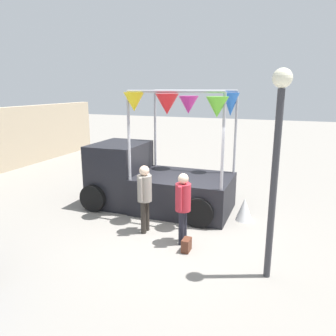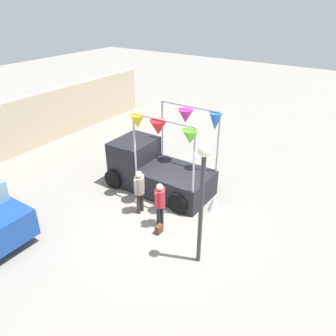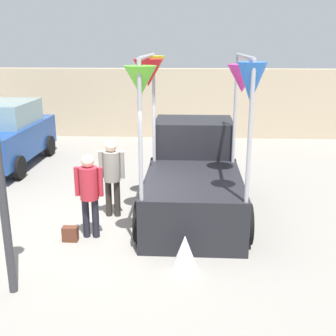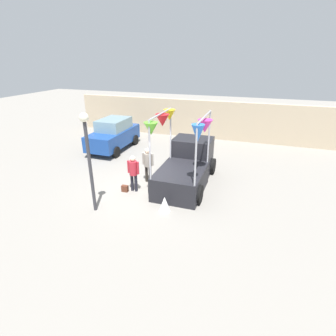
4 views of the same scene
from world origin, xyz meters
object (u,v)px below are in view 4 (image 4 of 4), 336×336
(person_vendor, at_px, (148,162))
(handbag, at_px, (125,189))
(folded_kite_bundle_white, at_px, (165,204))
(vendor_truck, at_px, (187,164))
(parked_car, at_px, (114,134))
(street_lamp, at_px, (88,149))
(person_customer, at_px, (133,170))

(person_vendor, distance_m, handbag, 1.60)
(folded_kite_bundle_white, bearing_deg, vendor_truck, 87.48)
(person_vendor, xyz_separation_m, folded_kite_bundle_white, (1.55, -2.13, -0.69))
(parked_car, relative_size, folded_kite_bundle_white, 6.67)
(parked_car, height_order, street_lamp, street_lamp)
(parked_car, bearing_deg, vendor_truck, -28.91)
(person_vendor, distance_m, folded_kite_bundle_white, 2.72)
(parked_car, xyz_separation_m, person_vendor, (3.82, -3.61, 0.04))
(person_vendor, bearing_deg, street_lamp, -108.41)
(parked_car, bearing_deg, person_customer, -52.26)
(person_customer, height_order, street_lamp, street_lamp)
(vendor_truck, relative_size, person_vendor, 2.51)
(street_lamp, bearing_deg, folded_kite_bundle_white, 17.02)
(vendor_truck, height_order, folded_kite_bundle_white, vendor_truck)
(parked_car, height_order, handbag, parked_car)
(vendor_truck, bearing_deg, handbag, -141.31)
(person_vendor, bearing_deg, person_customer, -102.69)
(person_vendor, bearing_deg, parked_car, 136.60)
(person_vendor, height_order, handbag, person_vendor)
(vendor_truck, xyz_separation_m, folded_kite_bundle_white, (-0.12, -2.71, -0.60))
(person_vendor, xyz_separation_m, handbag, (-0.58, -1.22, -0.85))
(vendor_truck, relative_size, folded_kite_bundle_white, 6.85)
(handbag, height_order, street_lamp, street_lamp)
(person_customer, bearing_deg, person_vendor, 77.31)
(vendor_truck, distance_m, person_vendor, 1.77)
(person_customer, xyz_separation_m, street_lamp, (-0.73, -1.87, 1.47))
(person_vendor, relative_size, folded_kite_bundle_white, 2.73)
(person_customer, xyz_separation_m, handbag, (-0.35, -0.20, -0.82))
(parked_car, xyz_separation_m, person_customer, (3.59, -4.64, 0.02))
(handbag, bearing_deg, vendor_truck, 38.69)
(person_customer, xyz_separation_m, person_vendor, (0.23, 1.02, 0.02))
(person_customer, distance_m, folded_kite_bundle_white, 2.20)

